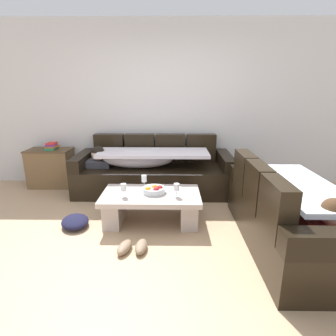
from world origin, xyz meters
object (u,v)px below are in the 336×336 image
coffee_table (151,204)px  book_stack_on_cabinet (52,146)px  fruit_bowl (154,190)px  pair_of_shoes (133,247)px  side_cabinet (51,168)px  crumpled_garment (75,222)px  wine_glass_near_right (177,188)px  wine_glass_far_back (144,179)px  open_magazine (170,190)px  couch_near_window (290,215)px  wine_glass_near_left (124,188)px  couch_along_wall (151,171)px

coffee_table → book_stack_on_cabinet: 2.25m
fruit_bowl → pair_of_shoes: (-0.18, -0.66, -0.38)m
side_cabinet → crumpled_garment: 1.73m
coffee_table → wine_glass_near_right: (0.31, -0.11, 0.26)m
wine_glass_far_back → book_stack_on_cabinet: (-1.66, 1.12, 0.20)m
crumpled_garment → book_stack_on_cabinet: bearing=119.9°
open_magazine → book_stack_on_cabinet: size_ratio=1.16×
couch_near_window → side_cabinet: bearing=61.4°
fruit_bowl → wine_glass_near_left: (-0.35, -0.13, 0.07)m
couch_near_window → wine_glass_near_left: size_ratio=11.58×
book_stack_on_cabinet → crumpled_garment: 1.80m
wine_glass_near_left → open_magazine: bearing=23.6°
side_cabinet → crumpled_garment: size_ratio=1.80×
couch_near_window → wine_glass_near_left: couch_near_window is taller
coffee_table → crumpled_garment: size_ratio=3.00×
couch_near_window → wine_glass_far_back: (-1.60, 0.69, 0.16)m
couch_along_wall → open_magazine: 1.03m
side_cabinet → pair_of_shoes: (1.67, -1.97, -0.28)m
couch_near_window → coffee_table: bearing=72.1°
couch_near_window → book_stack_on_cabinet: couch_near_window is taller
book_stack_on_cabinet → coffee_table: bearing=-36.9°
wine_glass_near_right → crumpled_garment: bearing=-178.8°
fruit_bowl → coffee_table: bearing=-166.5°
open_magazine → book_stack_on_cabinet: bearing=147.9°
couch_near_window → coffee_table: 1.58m
side_cabinet → book_stack_on_cabinet: (0.05, 0.00, 0.37)m
couch_along_wall → open_magazine: bearing=-72.4°
side_cabinet → pair_of_shoes: bearing=-49.8°
wine_glass_near_right → pair_of_shoes: bearing=-130.0°
wine_glass_far_back → pair_of_shoes: bearing=-92.8°
crumpled_garment → coffee_table: bearing=8.4°
pair_of_shoes → open_magazine: bearing=63.6°
couch_along_wall → side_cabinet: size_ratio=3.41×
wine_glass_near_left → couch_near_window: bearing=-11.2°
couch_along_wall → side_cabinet: (-1.74, 0.22, -0.01)m
wine_glass_near_right → wine_glass_far_back: size_ratio=1.00×
fruit_bowl → side_cabinet: 2.27m
coffee_table → pair_of_shoes: 0.70m
couch_along_wall → side_cabinet: 1.75m
wine_glass_far_back → open_magazine: size_ratio=0.59×
open_magazine → couch_along_wall: bearing=106.7°
wine_glass_far_back → side_cabinet: size_ratio=0.23×
fruit_bowl → couch_near_window: bearing=-18.6°
wine_glass_near_right → couch_near_window: bearing=-17.4°
couch_along_wall → fruit_bowl: 1.09m
wine_glass_far_back → crumpled_garment: size_ratio=0.42×
wine_glass_near_right → side_cabinet: 2.56m
book_stack_on_cabinet → wine_glass_near_right: bearing=-34.6°
fruit_bowl → wine_glass_near_right: (0.27, -0.12, 0.07)m
wine_glass_far_back → couch_along_wall: bearing=88.2°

